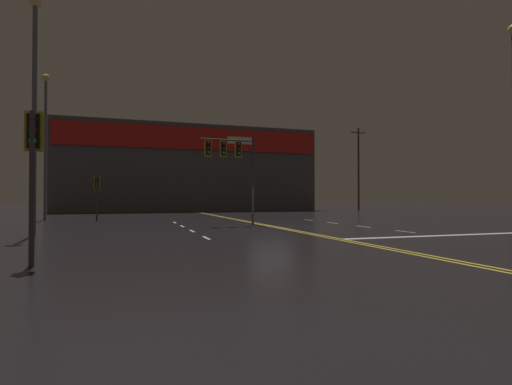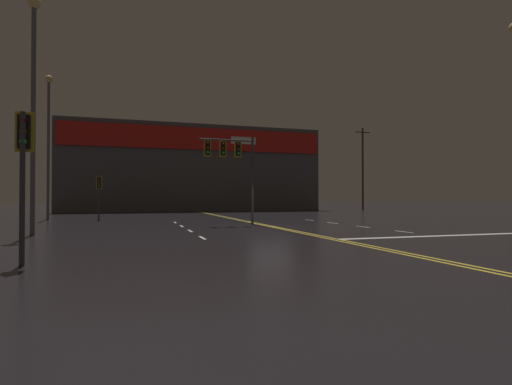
{
  "view_description": "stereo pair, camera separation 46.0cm",
  "coord_description": "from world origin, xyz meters",
  "px_view_note": "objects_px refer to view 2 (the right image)",
  "views": [
    {
      "loc": [
        -8.11,
        -21.58,
        1.63
      ],
      "look_at": [
        0.0,
        2.94,
        2.0
      ],
      "focal_mm": 28.0,
      "sensor_mm": 36.0,
      "label": 1
    },
    {
      "loc": [
        -7.67,
        -21.72,
        1.63
      ],
      "look_at": [
        0.0,
        2.94,
        2.0
      ],
      "focal_mm": 28.0,
      "sensor_mm": 36.0,
      "label": 2
    }
  ],
  "objects_px": {
    "streetlight_far_right": "(48,129)",
    "streetlight_median_approach": "(33,85)",
    "traffic_signal_corner_northwest": "(99,188)",
    "traffic_signal_median": "(230,156)",
    "traffic_signal_corner_southwest": "(24,152)"
  },
  "relations": [
    {
      "from": "streetlight_far_right",
      "to": "streetlight_median_approach",
      "type": "bearing_deg",
      "value": -82.16
    },
    {
      "from": "streetlight_median_approach",
      "to": "streetlight_far_right",
      "type": "distance_m",
      "value": 14.07
    },
    {
      "from": "streetlight_median_approach",
      "to": "traffic_signal_corner_northwest",
      "type": "bearing_deg",
      "value": 81.3
    },
    {
      "from": "traffic_signal_corner_northwest",
      "to": "streetlight_median_approach",
      "type": "bearing_deg",
      "value": -98.7
    },
    {
      "from": "traffic_signal_median",
      "to": "streetlight_median_approach",
      "type": "height_order",
      "value": "streetlight_median_approach"
    },
    {
      "from": "traffic_signal_corner_southwest",
      "to": "streetlight_far_right",
      "type": "bearing_deg",
      "value": 98.96
    },
    {
      "from": "traffic_signal_corner_southwest",
      "to": "streetlight_median_approach",
      "type": "height_order",
      "value": "streetlight_median_approach"
    },
    {
      "from": "traffic_signal_median",
      "to": "traffic_signal_corner_southwest",
      "type": "distance_m",
      "value": 15.0
    },
    {
      "from": "traffic_signal_median",
      "to": "traffic_signal_corner_northwest",
      "type": "relative_size",
      "value": 1.64
    },
    {
      "from": "traffic_signal_median",
      "to": "traffic_signal_corner_northwest",
      "type": "distance_m",
      "value": 11.72
    },
    {
      "from": "traffic_signal_corner_southwest",
      "to": "streetlight_median_approach",
      "type": "relative_size",
      "value": 0.35
    },
    {
      "from": "traffic_signal_corner_northwest",
      "to": "traffic_signal_corner_southwest",
      "type": "relative_size",
      "value": 0.88
    },
    {
      "from": "traffic_signal_median",
      "to": "streetlight_far_right",
      "type": "distance_m",
      "value": 15.84
    },
    {
      "from": "traffic_signal_corner_northwest",
      "to": "streetlight_far_right",
      "type": "xyz_separation_m",
      "value": [
        -3.76,
        1.88,
        4.48
      ]
    },
    {
      "from": "streetlight_median_approach",
      "to": "streetlight_far_right",
      "type": "relative_size",
      "value": 0.96
    }
  ]
}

